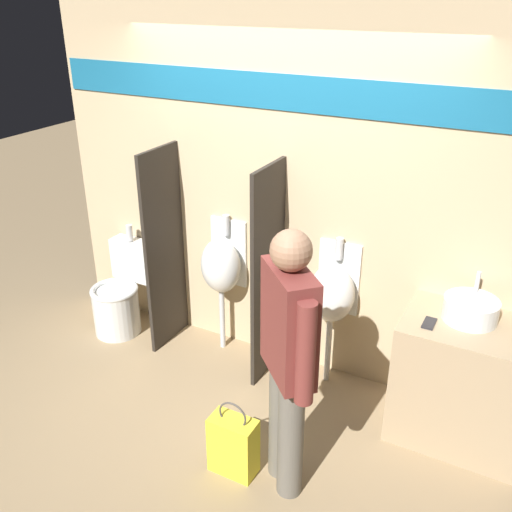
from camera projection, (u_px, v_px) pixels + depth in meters
ground_plane at (245, 391)px, 4.26m from camera, size 16.00×16.00×0.00m
display_wall at (284, 195)px, 4.15m from camera, size 3.89×0.07×2.70m
sink_counter at (465, 382)px, 3.67m from camera, size 0.85×0.58×0.86m
sink_basin at (471, 309)px, 3.53m from camera, size 0.34×0.34×0.28m
cell_phone at (429, 323)px, 3.50m from camera, size 0.07×0.14×0.01m
divider_near_counter at (164, 250)px, 4.56m from camera, size 0.03×0.48×1.66m
divider_mid at (268, 275)px, 4.16m from camera, size 0.03×0.48×1.66m
urinal_near_counter at (222, 265)px, 4.48m from camera, size 0.33×0.28×1.15m
urinal_far at (332, 293)px, 4.09m from camera, size 0.33×0.28×1.15m
toilet at (121, 296)px, 4.93m from camera, size 0.41×0.57×0.91m
person_in_vest at (288, 356)px, 3.11m from camera, size 0.44×0.44×1.66m
shopping_bag at (233, 445)px, 3.49m from camera, size 0.29×0.16×0.53m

